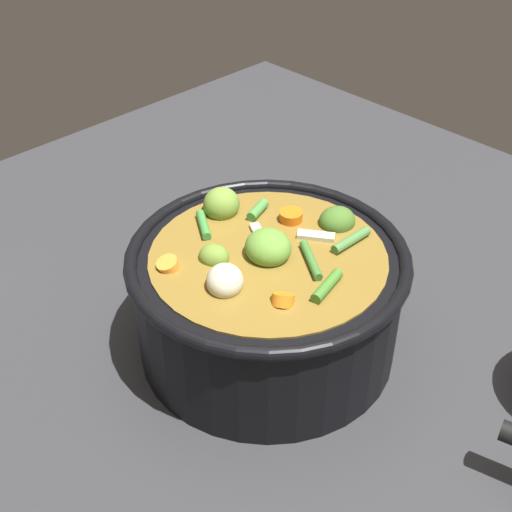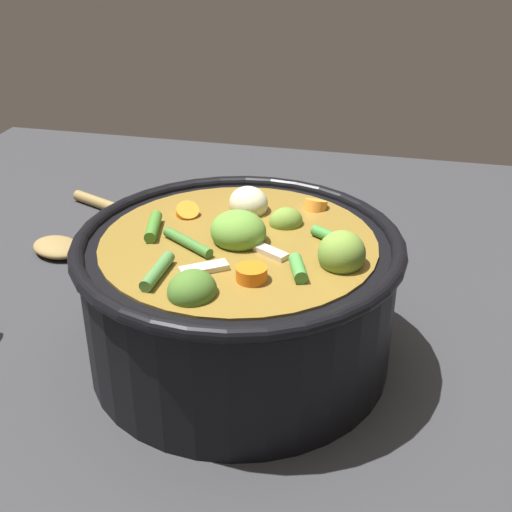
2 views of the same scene
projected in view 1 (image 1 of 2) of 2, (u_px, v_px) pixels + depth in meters
name	position (u px, v px, depth m)	size (l,w,h in m)	color
ground_plane	(267.00, 344.00, 0.74)	(1.10, 1.10, 0.00)	#2D2D30
cooking_pot	(267.00, 297.00, 0.70)	(0.27, 0.27, 0.14)	black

